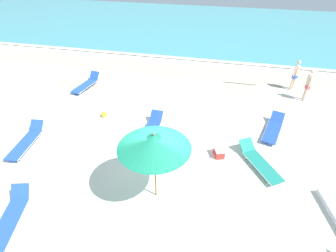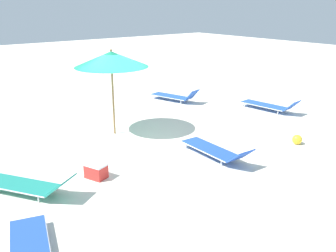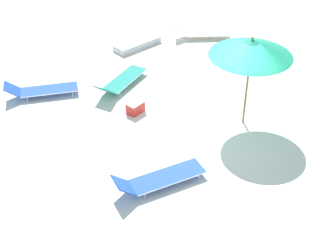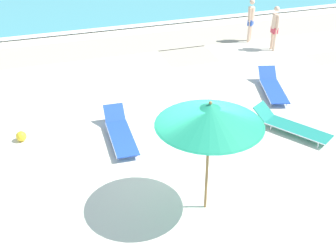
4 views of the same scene
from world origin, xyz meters
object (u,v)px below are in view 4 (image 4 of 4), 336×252
sun_lounger_under_umbrella (120,133)px  beachgoer_wading_adult (251,18)px  beach_ball (21,136)px  sun_lounger_near_water_left (291,126)px  sun_lounger_mid_beach_solo (273,87)px  beachgoer_shoreline_child (275,26)px  cooler_box (237,131)px  beach_umbrella (210,115)px

sun_lounger_under_umbrella → beachgoer_wading_adult: (6.83, 5.87, 0.79)m
beach_ball → sun_lounger_near_water_left: bearing=-14.4°
sun_lounger_near_water_left → sun_lounger_mid_beach_solo: size_ratio=0.97×
beachgoer_wading_adult → sun_lounger_near_water_left: bearing=-153.8°
sun_lounger_mid_beach_solo → beach_ball: sun_lounger_mid_beach_solo is taller
beachgoer_shoreline_child → sun_lounger_near_water_left: bearing=155.7°
beach_ball → beachgoer_wading_adult: bearing=28.5°
sun_lounger_near_water_left → beachgoer_wading_adult: beachgoer_wading_adult is taller
sun_lounger_near_water_left → cooler_box: sun_lounger_near_water_left is taller
beachgoer_shoreline_child → cooler_box: (-4.17, -5.58, -0.81)m
cooler_box → beachgoer_shoreline_child: bearing=-57.7°
beach_umbrella → sun_lounger_mid_beach_solo: (4.23, 4.62, -2.14)m
sun_lounger_under_umbrella → beachgoer_shoreline_child: beachgoer_shoreline_child is taller
cooler_box → beachgoer_wading_adult: bearing=-49.8°
sun_lounger_under_umbrella → sun_lounger_near_water_left: (4.65, -1.10, -0.00)m
beach_umbrella → sun_lounger_mid_beach_solo: size_ratio=1.17×
sun_lounger_under_umbrella → sun_lounger_mid_beach_solo: size_ratio=1.01×
cooler_box → sun_lounger_near_water_left: bearing=-119.4°
sun_lounger_near_water_left → sun_lounger_mid_beach_solo: bearing=40.3°
sun_lounger_mid_beach_solo → beach_ball: (-7.98, -0.50, -0.07)m
sun_lounger_near_water_left → beachgoer_wading_adult: 7.35m
sun_lounger_near_water_left → cooler_box: size_ratio=3.74×
sun_lounger_under_umbrella → cooler_box: sun_lounger_under_umbrella is taller
sun_lounger_under_umbrella → beachgoer_shoreline_child: size_ratio=1.31×
sun_lounger_under_umbrella → beachgoer_wading_adult: bearing=42.9°
beachgoer_wading_adult → cooler_box: (-3.73, -6.74, -0.81)m
sun_lounger_near_water_left → beachgoer_shoreline_child: beachgoer_shoreline_child is taller
sun_lounger_near_water_left → beachgoer_shoreline_child: bearing=33.1°
beach_ball → cooler_box: 5.93m
beachgoer_shoreline_child → beach_ball: (-9.88, -3.94, -0.86)m
sun_lounger_mid_beach_solo → cooler_box: size_ratio=3.84×
beach_umbrella → sun_lounger_near_water_left: (3.49, 2.26, -2.14)m
sun_lounger_mid_beach_solo → beachgoer_shoreline_child: bearing=77.1°
beach_umbrella → beachgoer_shoreline_child: bearing=52.8°
beach_umbrella → sun_lounger_under_umbrella: 4.15m
sun_lounger_mid_beach_solo → beach_ball: size_ratio=7.94×
sun_lounger_under_umbrella → beach_ball: size_ratio=8.04×
sun_lounger_under_umbrella → beachgoer_shoreline_child: (7.28, 4.70, 0.79)m
beachgoer_wading_adult → beach_ball: beachgoer_wading_adult is taller
beach_umbrella → cooler_box: beach_umbrella is taller
sun_lounger_mid_beach_solo → cooler_box: 3.12m
sun_lounger_near_water_left → cooler_box: 1.56m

